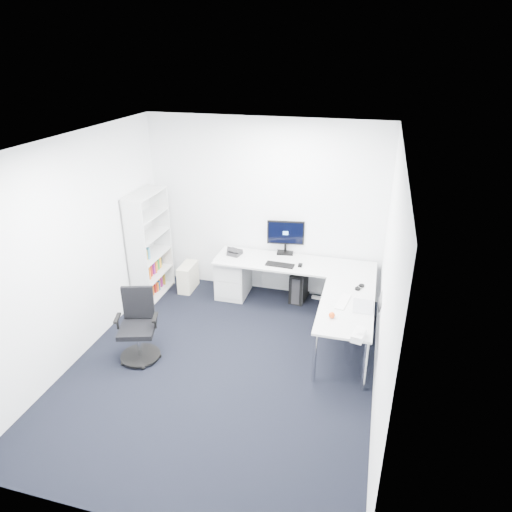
% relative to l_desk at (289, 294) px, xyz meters
% --- Properties ---
extents(ground, '(4.20, 4.20, 0.00)m').
position_rel_l_desk_xyz_m(ground, '(-0.55, -1.40, -0.34)').
color(ground, black).
extents(ceiling, '(4.20, 4.20, 0.00)m').
position_rel_l_desk_xyz_m(ceiling, '(-0.55, -1.40, 2.36)').
color(ceiling, white).
extents(wall_back, '(3.60, 0.02, 2.70)m').
position_rel_l_desk_xyz_m(wall_back, '(-0.55, 0.70, 1.01)').
color(wall_back, white).
rests_on(wall_back, ground).
extents(wall_front, '(3.60, 0.02, 2.70)m').
position_rel_l_desk_xyz_m(wall_front, '(-0.55, -3.50, 1.01)').
color(wall_front, white).
rests_on(wall_front, ground).
extents(wall_left, '(0.02, 4.20, 2.70)m').
position_rel_l_desk_xyz_m(wall_left, '(-2.35, -1.40, 1.01)').
color(wall_left, white).
rests_on(wall_left, ground).
extents(wall_right, '(0.02, 4.20, 2.70)m').
position_rel_l_desk_xyz_m(wall_right, '(1.25, -1.40, 1.01)').
color(wall_right, white).
rests_on(wall_right, ground).
extents(l_desk, '(2.35, 1.32, 0.69)m').
position_rel_l_desk_xyz_m(l_desk, '(0.00, 0.00, 0.00)').
color(l_desk, silver).
rests_on(l_desk, ground).
extents(drawer_pedestal, '(0.45, 0.56, 0.69)m').
position_rel_l_desk_xyz_m(drawer_pedestal, '(-0.96, 0.38, 0.00)').
color(drawer_pedestal, silver).
rests_on(drawer_pedestal, ground).
extents(bookshelf, '(0.32, 0.83, 1.67)m').
position_rel_l_desk_xyz_m(bookshelf, '(-2.17, 0.05, 0.49)').
color(bookshelf, silver).
rests_on(bookshelf, ground).
extents(task_chair, '(0.64, 0.64, 0.91)m').
position_rel_l_desk_xyz_m(task_chair, '(-1.60, -1.50, 0.11)').
color(task_chair, black).
rests_on(task_chair, ground).
extents(black_pc_tower, '(0.27, 0.50, 0.47)m').
position_rel_l_desk_xyz_m(black_pc_tower, '(0.07, 0.52, -0.11)').
color(black_pc_tower, black).
rests_on(black_pc_tower, ground).
extents(beige_pc_tower, '(0.21, 0.45, 0.43)m').
position_rel_l_desk_xyz_m(beige_pc_tower, '(-1.72, 0.35, -0.13)').
color(beige_pc_tower, beige).
rests_on(beige_pc_tower, ground).
extents(power_strip, '(0.34, 0.09, 0.04)m').
position_rel_l_desk_xyz_m(power_strip, '(0.42, 0.56, -0.32)').
color(power_strip, silver).
rests_on(power_strip, ground).
extents(monitor, '(0.58, 0.26, 0.54)m').
position_rel_l_desk_xyz_m(monitor, '(-0.20, 0.63, 0.61)').
color(monitor, black).
rests_on(monitor, l_desk).
extents(black_keyboard, '(0.42, 0.17, 0.02)m').
position_rel_l_desk_xyz_m(black_keyboard, '(-0.19, 0.19, 0.35)').
color(black_keyboard, black).
rests_on(black_keyboard, l_desk).
extents(mouse, '(0.06, 0.09, 0.03)m').
position_rel_l_desk_xyz_m(mouse, '(0.10, 0.24, 0.36)').
color(mouse, black).
rests_on(mouse, l_desk).
extents(desk_phone, '(0.22, 0.22, 0.13)m').
position_rel_l_desk_xyz_m(desk_phone, '(-0.93, 0.37, 0.41)').
color(desk_phone, '#272729').
rests_on(desk_phone, l_desk).
extents(laptop, '(0.36, 0.35, 0.25)m').
position_rel_l_desk_xyz_m(laptop, '(1.04, -0.69, 0.47)').
color(laptop, silver).
rests_on(laptop, l_desk).
extents(white_keyboard, '(0.18, 0.42, 0.01)m').
position_rel_l_desk_xyz_m(white_keyboard, '(0.79, -0.63, 0.35)').
color(white_keyboard, silver).
rests_on(white_keyboard, l_desk).
extents(headphones, '(0.17, 0.20, 0.04)m').
position_rel_l_desk_xyz_m(headphones, '(0.97, -0.21, 0.37)').
color(headphones, black).
rests_on(headphones, l_desk).
extents(orange_fruit, '(0.07, 0.07, 0.07)m').
position_rel_l_desk_xyz_m(orange_fruit, '(0.70, -1.03, 0.38)').
color(orange_fruit, '#D94A13').
rests_on(orange_fruit, l_desk).
extents(tissue_box, '(0.16, 0.25, 0.08)m').
position_rel_l_desk_xyz_m(tissue_box, '(1.03, -1.37, 0.38)').
color(tissue_box, silver).
rests_on(tissue_box, l_desk).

